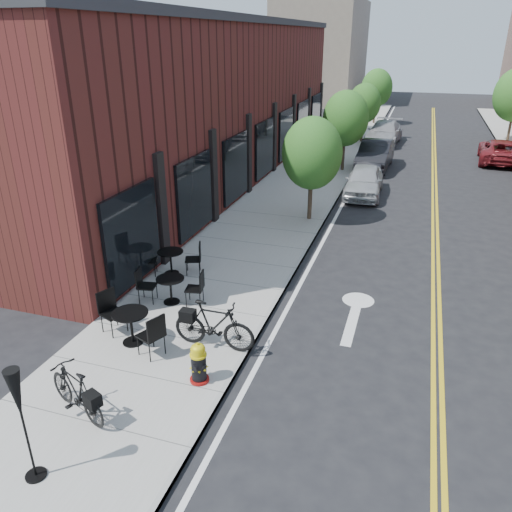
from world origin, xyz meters
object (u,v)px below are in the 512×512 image
(bicycle_left, at_px, (76,391))
(bistro_set_b, at_px, (171,287))
(fire_hydrant, at_px, (199,363))
(parked_car_c, at_px, (384,133))
(parked_car_far, at_px, (500,151))
(bistro_set_c, at_px, (171,259))
(bicycle_right, at_px, (214,325))
(parked_car_b, at_px, (375,155))
(bistro_set_a, at_px, (131,323))
(parked_car_a, at_px, (364,181))
(patio_umbrella, at_px, (18,402))

(bicycle_left, height_order, bistro_set_b, bicycle_left)
(fire_hydrant, xyz_separation_m, parked_car_c, (1.40, 26.53, 0.16))
(bicycle_left, xyz_separation_m, parked_car_far, (9.72, 24.68, 0.02))
(bistro_set_b, height_order, bistro_set_c, bistro_set_c)
(bistro_set_b, bearing_deg, fire_hydrant, -64.90)
(fire_hydrant, xyz_separation_m, bicycle_left, (-1.71, -1.56, 0.08))
(bicycle_left, distance_m, bicycle_right, 3.17)
(bistro_set_c, relative_size, parked_car_c, 0.36)
(bicycle_left, relative_size, parked_car_b, 0.37)
(bicycle_right, relative_size, parked_car_b, 0.42)
(bistro_set_a, bearing_deg, bicycle_left, -59.83)
(bicycle_right, xyz_separation_m, bistro_set_b, (-1.85, 1.56, -0.11))
(bistro_set_c, distance_m, parked_car_c, 22.62)
(parked_car_b, bearing_deg, bicycle_left, -96.38)
(parked_car_a, distance_m, parked_car_b, 5.16)
(bicycle_left, bearing_deg, bistro_set_b, -153.27)
(bicycle_right, distance_m, bistro_set_b, 2.42)
(bistro_set_c, bearing_deg, parked_car_c, 57.64)
(bicycle_left, distance_m, bistro_set_c, 5.96)
(patio_umbrella, bearing_deg, bicycle_right, 72.36)
(bistro_set_a, xyz_separation_m, parked_car_b, (3.52, 18.74, 0.10))
(bistro_set_c, distance_m, parked_car_b, 15.84)
(bicycle_right, distance_m, parked_car_far, 23.39)
(bistro_set_c, bearing_deg, parked_car_far, 38.49)
(fire_hydrant, relative_size, parked_car_far, 0.20)
(fire_hydrant, relative_size, patio_umbrella, 0.44)
(parked_car_a, bearing_deg, parked_car_b, 88.66)
(parked_car_a, relative_size, parked_car_c, 0.79)
(parked_car_far, bearing_deg, bistro_set_b, 67.25)
(fire_hydrant, bearing_deg, parked_car_b, 103.72)
(bistro_set_c, height_order, parked_car_far, parked_car_far)
(bistro_set_a, xyz_separation_m, parked_car_a, (3.55, 13.58, 0.03))
(parked_car_b, distance_m, parked_car_c, 6.99)
(bistro_set_c, xyz_separation_m, parked_car_far, (10.79, 18.82, 0.05))
(fire_hydrant, bearing_deg, bistro_set_c, 141.12)
(bicycle_right, distance_m, parked_car_c, 25.38)
(bistro_set_a, relative_size, parked_car_far, 0.42)
(bistro_set_b, distance_m, parked_car_b, 17.15)
(parked_car_c, xyz_separation_m, parked_car_far, (6.60, -3.41, -0.07))
(bicycle_left, relative_size, parked_car_c, 0.34)
(fire_hydrant, height_order, bicycle_right, bicycle_right)
(parked_car_far, bearing_deg, bistro_set_a, 69.31)
(bistro_set_c, distance_m, patio_umbrella, 7.48)
(bistro_set_b, bearing_deg, parked_car_b, 67.09)
(fire_hydrant, bearing_deg, patio_umbrella, -98.33)
(patio_umbrella, bearing_deg, parked_car_far, 70.02)
(parked_car_a, relative_size, parked_car_far, 0.84)
(parked_car_c, bearing_deg, bistro_set_c, -96.78)
(bistro_set_c, xyz_separation_m, parked_car_a, (4.34, 10.08, 0.07))
(bicycle_left, xyz_separation_m, parked_car_c, (3.12, 28.10, 0.09))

